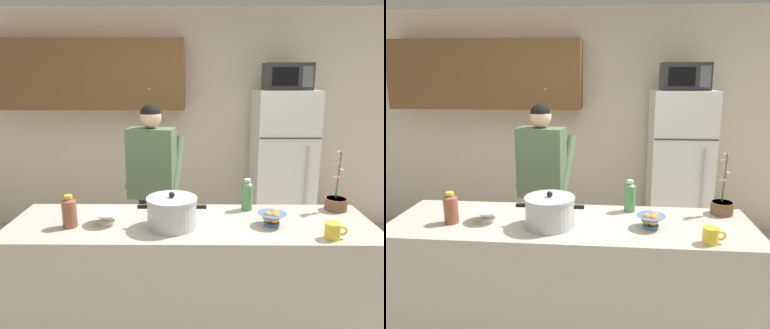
# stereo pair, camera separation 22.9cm
# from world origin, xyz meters

# --- Properties ---
(back_wall_unit) EXTENTS (6.00, 0.48, 2.60)m
(back_wall_unit) POSITION_xyz_m (-0.28, 2.25, 1.43)
(back_wall_unit) COLOR beige
(back_wall_unit) RESTS_ON ground
(kitchen_island) EXTENTS (2.32, 0.68, 0.92)m
(kitchen_island) POSITION_xyz_m (0.00, 0.00, 0.46)
(kitchen_island) COLOR #BCB7A8
(kitchen_island) RESTS_ON ground
(refrigerator) EXTENTS (0.64, 0.68, 1.69)m
(refrigerator) POSITION_xyz_m (1.00, 1.85, 0.84)
(refrigerator) COLOR white
(refrigerator) RESTS_ON ground
(microwave) EXTENTS (0.48, 0.37, 0.28)m
(microwave) POSITION_xyz_m (1.00, 1.83, 1.83)
(microwave) COLOR #2D2D30
(microwave) RESTS_ON refrigerator
(person_near_pot) EXTENTS (0.54, 0.47, 1.61)m
(person_near_pot) POSITION_xyz_m (-0.36, 0.94, 1.00)
(person_near_pot) COLOR black
(person_near_pot) RESTS_ON ground
(cooking_pot) EXTENTS (0.42, 0.31, 0.23)m
(cooking_pot) POSITION_xyz_m (-0.12, -0.08, 1.02)
(cooking_pot) COLOR silver
(cooking_pot) RESTS_ON kitchen_island
(coffee_mug) EXTENTS (0.13, 0.09, 0.10)m
(coffee_mug) POSITION_xyz_m (0.82, -0.25, 0.97)
(coffee_mug) COLOR yellow
(coffee_mug) RESTS_ON kitchen_island
(bread_bowl) EXTENTS (0.18, 0.18, 0.10)m
(bread_bowl) POSITION_xyz_m (0.51, -0.05, 0.97)
(bread_bowl) COLOR #4C7299
(bread_bowl) RESTS_ON kitchen_island
(empty_bowl) EXTENTS (0.19, 0.19, 0.08)m
(empty_bowl) POSITION_xyz_m (-0.54, -0.03, 0.97)
(empty_bowl) COLOR white
(empty_bowl) RESTS_ON kitchen_island
(bottle_near_edge) EXTENTS (0.09, 0.09, 0.21)m
(bottle_near_edge) POSITION_xyz_m (-0.75, -0.09, 1.02)
(bottle_near_edge) COLOR brown
(bottle_near_edge) RESTS_ON kitchen_island
(bottle_mid_counter) EXTENTS (0.08, 0.08, 0.22)m
(bottle_mid_counter) POSITION_xyz_m (0.39, 0.24, 1.03)
(bottle_mid_counter) COLOR #4C8C4C
(bottle_mid_counter) RESTS_ON kitchen_island
(potted_orchid) EXTENTS (0.15, 0.15, 0.43)m
(potted_orchid) POSITION_xyz_m (1.01, 0.23, 0.99)
(potted_orchid) COLOR brown
(potted_orchid) RESTS_ON kitchen_island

